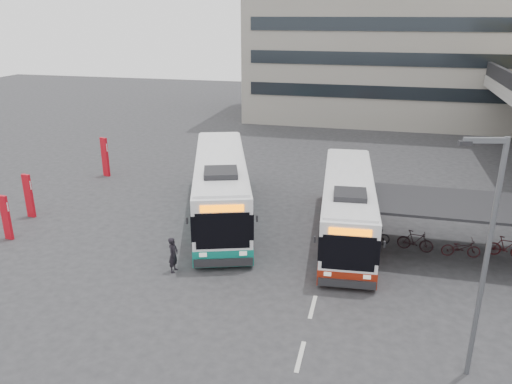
% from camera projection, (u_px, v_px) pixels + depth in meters
% --- Properties ---
extents(ground, '(120.00, 120.00, 0.00)m').
position_uv_depth(ground, '(266.00, 263.00, 22.29)').
color(ground, '#28282B').
rests_on(ground, ground).
extents(bike_shelter, '(10.00, 4.00, 2.54)m').
position_uv_depth(bike_shelter, '(464.00, 224.00, 22.60)').
color(bike_shelter, '#595B60').
rests_on(bike_shelter, ground).
extents(road_markings, '(0.15, 7.60, 0.01)m').
position_uv_depth(road_markings, '(313.00, 307.00, 18.99)').
color(road_markings, beige).
rests_on(road_markings, ground).
extents(bus_main, '(3.26, 11.23, 3.27)m').
position_uv_depth(bus_main, '(347.00, 207.00, 24.66)').
color(bus_main, white).
rests_on(bus_main, ground).
extents(bus_teal, '(6.39, 12.50, 3.63)m').
position_uv_depth(bus_teal, '(221.00, 188.00, 26.83)').
color(bus_teal, white).
rests_on(bus_teal, ground).
extents(pedestrian, '(0.40, 0.59, 1.58)m').
position_uv_depth(pedestrian, '(173.00, 255.00, 21.36)').
color(pedestrian, black).
rests_on(pedestrian, ground).
extents(lamp_post, '(1.31, 0.43, 7.53)m').
position_uv_depth(lamp_post, '(485.00, 249.00, 14.05)').
color(lamp_post, '#595B60').
rests_on(lamp_post, ground).
extents(sign_totem_south, '(0.50, 0.21, 2.29)m').
position_uv_depth(sign_totem_south, '(6.00, 217.00, 24.30)').
color(sign_totem_south, '#B50B17').
rests_on(sign_totem_south, ground).
extents(sign_totem_mid, '(0.53, 0.22, 2.44)m').
position_uv_depth(sign_totem_mid, '(29.00, 195.00, 26.97)').
color(sign_totem_mid, '#B50B17').
rests_on(sign_totem_mid, ground).
extents(sign_totem_north, '(0.56, 0.34, 2.68)m').
position_uv_depth(sign_totem_north, '(105.00, 156.00, 33.78)').
color(sign_totem_north, '#B50B17').
rests_on(sign_totem_north, ground).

